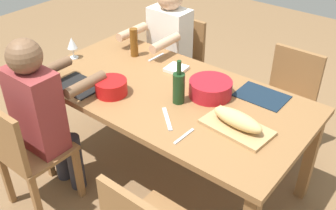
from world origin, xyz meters
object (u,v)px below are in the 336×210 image
cutting_board (237,127)px  beer_bottle (134,42)px  chair_near_left (24,151)px  bread_loaf (238,120)px  diner_far_left (167,45)px  chair_far_left (179,60)px  serving_bowl_pasta (111,86)px  dining_table (168,101)px  wine_glass (72,44)px  serving_bowl_greens (210,87)px  napkin_stack (176,69)px  wine_bottle (179,87)px  chair_far_right (287,99)px  diner_near_left (43,111)px

cutting_board → beer_bottle: bearing=163.4°
chair_near_left → bread_loaf: same height
diner_far_left → chair_far_left: bearing=90.0°
diner_far_left → serving_bowl_pasta: (0.25, -0.88, 0.10)m
dining_table → cutting_board: 0.58m
serving_bowl_pasta → wine_glass: wine_glass is taller
dining_table → bread_loaf: (0.56, -0.08, 0.14)m
diner_far_left → bread_loaf: size_ratio=3.75×
serving_bowl_greens → bread_loaf: bread_loaf is taller
cutting_board → napkin_stack: (-0.70, 0.34, 0.00)m
wine_bottle → beer_bottle: 0.73m
wine_bottle → napkin_stack: 0.43m
chair_near_left → serving_bowl_greens: 1.25m
dining_table → chair_far_right: (0.51, 0.81, -0.18)m
napkin_stack → chair_far_right: bearing=40.0°
chair_far_right → chair_near_left: (-1.03, -1.62, 0.00)m
cutting_board → bread_loaf: (0.00, 0.00, 0.06)m
cutting_board → serving_bowl_pasta: bearing=-168.0°
cutting_board → chair_far_left: bearing=140.6°
chair_near_left → bread_loaf: size_ratio=2.66×
chair_far_left → diner_far_left: diner_far_left is taller
chair_near_left → wine_bottle: wine_bottle is taller
chair_far_left → wine_bottle: 1.14m
serving_bowl_greens → wine_bottle: size_ratio=0.96×
dining_table → chair_far_left: bearing=122.5°
bread_loaf → beer_bottle: bearing=163.4°
dining_table → cutting_board: size_ratio=4.68×
diner_near_left → napkin_stack: 0.97m
bread_loaf → serving_bowl_pasta: bearing=-168.0°
serving_bowl_pasta → napkin_stack: bearing=75.6°
cutting_board → wine_bottle: bearing=177.7°
chair_far_left → bread_loaf: size_ratio=2.66×
diner_far_left → serving_bowl_greens: (0.76, -0.50, 0.10)m
chair_near_left → cutting_board: size_ratio=2.12×
chair_far_left → cutting_board: 1.42m
diner_far_left → dining_table: bearing=-50.5°
chair_far_right → napkin_stack: size_ratio=6.07×
napkin_stack → beer_bottle: bearing=-177.8°
chair_far_left → serving_bowl_greens: 1.07m
chair_far_left → cutting_board: size_ratio=2.12×
dining_table → chair_near_left: bearing=-122.5°
dining_table → serving_bowl_pasta: size_ratio=8.95×
chair_far_right → serving_bowl_greens: bearing=-111.4°
serving_bowl_greens → wine_glass: bearing=-170.0°
beer_bottle → napkin_stack: 0.41m
chair_far_right → diner_far_left: bearing=-169.9°
serving_bowl_pasta → chair_near_left: bearing=-114.1°
bread_loaf → beer_bottle: beer_bottle is taller
beer_bottle → diner_far_left: bearing=88.0°
bread_loaf → wine_bottle: 0.43m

